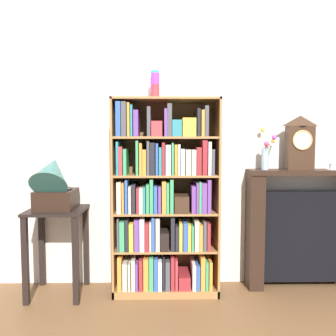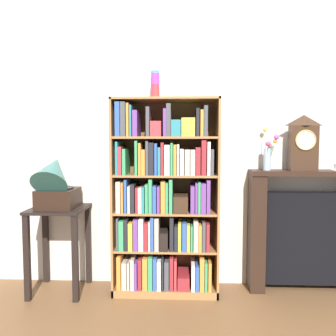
{
  "view_description": "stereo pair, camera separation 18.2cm",
  "coord_description": "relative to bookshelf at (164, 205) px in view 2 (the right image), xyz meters",
  "views": [
    {
      "loc": [
        -0.03,
        -2.81,
        1.26
      ],
      "look_at": [
        0.02,
        0.08,
        1.03
      ],
      "focal_mm": 38.01,
      "sensor_mm": 36.0,
      "label": 1
    },
    {
      "loc": [
        0.15,
        -2.8,
        1.26
      ],
      "look_at": [
        0.02,
        0.08,
        1.03
      ],
      "focal_mm": 38.01,
      "sensor_mm": 36.0,
      "label": 2
    }
  ],
  "objects": [
    {
      "name": "mantel_clock",
      "position": [
        1.13,
        0.07,
        0.51
      ],
      "size": [
        0.22,
        0.12,
        0.45
      ],
      "color": "#382316",
      "rests_on": "fireplace_mantel"
    },
    {
      "name": "ground_plane",
      "position": [
        0.01,
        -0.07,
        -0.74
      ],
      "size": [
        7.49,
        6.4,
        0.02
      ],
      "primitive_type": "cube",
      "color": "brown"
    },
    {
      "name": "fireplace_mantel",
      "position": [
        1.18,
        0.09,
        -0.23
      ],
      "size": [
        0.95,
        0.22,
        1.01
      ],
      "color": "black",
      "rests_on": "ground"
    },
    {
      "name": "flower_vase",
      "position": [
        0.85,
        0.07,
        0.42
      ],
      "size": [
        0.12,
        0.13,
        0.35
      ],
      "color": "#99B2D1",
      "rests_on": "fireplace_mantel"
    },
    {
      "name": "cup_stack",
      "position": [
        -0.07,
        0.02,
        0.97
      ],
      "size": [
        0.07,
        0.07,
        0.22
      ],
      "color": "red",
      "rests_on": "bookshelf"
    },
    {
      "name": "side_table_left",
      "position": [
        -0.87,
        -0.04,
        -0.23
      ],
      "size": [
        0.44,
        0.44,
        0.7
      ],
      "color": "black",
      "rests_on": "ground"
    },
    {
      "name": "bookshelf",
      "position": [
        0.0,
        0.0,
        0.0
      ],
      "size": [
        0.85,
        0.35,
        1.59
      ],
      "color": "olive",
      "rests_on": "ground"
    },
    {
      "name": "wall_back",
      "position": [
        0.16,
        0.23,
        0.57
      ],
      "size": [
        4.49,
        0.08,
        2.6
      ],
      "primitive_type": "cube",
      "color": "beige",
      "rests_on": "ground"
    },
    {
      "name": "gramophone",
      "position": [
        -0.87,
        -0.09,
        0.19
      ],
      "size": [
        0.3,
        0.45,
        0.5
      ],
      "color": "black",
      "rests_on": "side_table_left"
    }
  ]
}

